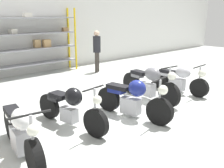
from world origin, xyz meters
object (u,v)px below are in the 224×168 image
motorcycle_blue (133,99)px  person_near_rack (97,48)px  shelving_rack (28,41)px  motorcycle_grey (150,83)px  motorcycle_black (71,107)px  motorcycle_silver (180,80)px  motorcycle_white (21,132)px

motorcycle_blue → person_near_rack: (2.51, 4.47, 0.58)m
motorcycle_blue → shelving_rack: bearing=168.6°
motorcycle_grey → person_near_rack: 4.13m
motorcycle_black → shelving_rack: bearing=155.9°
motorcycle_black → motorcycle_blue: bearing=60.6°
motorcycle_black → motorcycle_grey: 2.69m
motorcycle_silver → motorcycle_black: bearing=-95.3°
shelving_rack → motorcycle_white: shelving_rack is taller
shelving_rack → motorcycle_black: size_ratio=2.07×
motorcycle_blue → motorcycle_silver: motorcycle_blue is taller
motorcycle_blue → motorcycle_silver: bearing=88.1°
shelving_rack → motorcycle_black: bearing=-105.7°
motorcycle_white → motorcycle_grey: size_ratio=0.96×
shelving_rack → motorcycle_black: (-1.50, -5.32, -0.93)m
motorcycle_grey → shelving_rack: bearing=-162.2°
motorcycle_grey → person_near_rack: person_near_rack is taller
motorcycle_silver → person_near_rack: (-0.05, 4.08, 0.63)m
motorcycle_blue → person_near_rack: size_ratio=1.17×
motorcycle_black → motorcycle_blue: (1.40, -0.54, -0.00)m
motorcycle_white → motorcycle_blue: bearing=94.8°
shelving_rack → motorcycle_blue: bearing=-91.0°
motorcycle_black → motorcycle_grey: bearing=82.0°
motorcycle_white → motorcycle_silver: motorcycle_white is taller
shelving_rack → motorcycle_grey: 5.50m
shelving_rack → person_near_rack: 2.80m
motorcycle_blue → motorcycle_silver: (2.57, 0.39, -0.05)m
motorcycle_white → motorcycle_blue: size_ratio=1.02×
shelving_rack → motorcycle_blue: shelving_rack is taller
motorcycle_white → motorcycle_grey: bearing=103.9°
shelving_rack → motorcycle_blue: size_ratio=2.11×
shelving_rack → motorcycle_silver: (2.46, -5.47, -0.98)m
motorcycle_white → motorcycle_silver: (5.24, 0.24, -0.02)m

